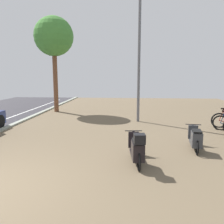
% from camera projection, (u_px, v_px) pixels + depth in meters
% --- Properties ---
extents(ground, '(21.00, 40.00, 0.13)m').
position_uv_depth(ground, '(42.00, 199.00, 4.65)').
color(ground, '#322E34').
extents(scooter_near, '(0.57, 1.66, 0.73)m').
position_uv_depth(scooter_near, '(195.00, 139.00, 7.51)').
color(scooter_near, black).
rests_on(scooter_near, ground).
extents(scooter_mid, '(0.54, 1.82, 0.98)m').
position_uv_depth(scooter_mid, '(137.00, 148.00, 6.33)').
color(scooter_mid, black).
rests_on(scooter_mid, ground).
extents(lamp_post, '(0.20, 0.52, 6.48)m').
position_uv_depth(lamp_post, '(139.00, 51.00, 11.62)').
color(lamp_post, slate).
rests_on(lamp_post, ground).
extents(street_tree, '(2.46, 2.46, 6.00)m').
position_uv_depth(street_tree, '(54.00, 37.00, 14.66)').
color(street_tree, brown).
rests_on(street_tree, ground).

